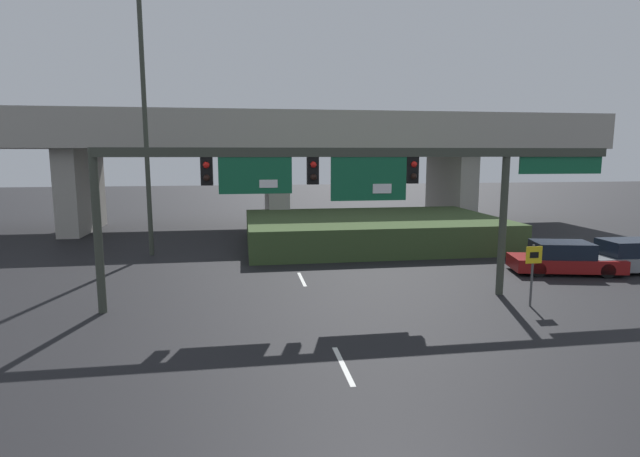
% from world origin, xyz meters
% --- Properties ---
extents(lane_markings, '(0.14, 38.15, 0.01)m').
position_xyz_m(lane_markings, '(0.00, 14.38, 0.00)').
color(lane_markings, silver).
rests_on(lane_markings, ground).
extents(signal_gantry, '(18.59, 0.44, 5.57)m').
position_xyz_m(signal_gantry, '(1.37, 10.91, 4.60)').
color(signal_gantry, '#383D33').
rests_on(signal_gantry, ground).
extents(speed_limit_sign, '(0.60, 0.11, 2.21)m').
position_xyz_m(speed_limit_sign, '(7.57, 9.33, 1.45)').
color(speed_limit_sign, '#4C4C4C').
rests_on(speed_limit_sign, ground).
extents(highway_light_pole_near, '(0.70, 0.36, 16.32)m').
position_xyz_m(highway_light_pole_near, '(-7.30, 20.75, 8.54)').
color(highway_light_pole_near, '#383D33').
rests_on(highway_light_pole_near, ground).
extents(overpass_bridge, '(47.49, 8.43, 8.16)m').
position_xyz_m(overpass_bridge, '(0.00, 30.08, 5.77)').
color(overpass_bridge, '#A39E93').
rests_on(overpass_bridge, ground).
extents(grass_embankment, '(14.71, 9.76, 1.64)m').
position_xyz_m(grass_embankment, '(5.15, 22.23, 0.82)').
color(grass_embankment, '#384C28').
rests_on(grass_embankment, ground).
extents(parked_sedan_near_right, '(5.00, 2.88, 1.43)m').
position_xyz_m(parked_sedan_near_right, '(11.85, 13.70, 0.66)').
color(parked_sedan_near_right, maroon).
rests_on(parked_sedan_near_right, ground).
extents(parked_sedan_mid_right, '(4.61, 1.97, 1.48)m').
position_xyz_m(parked_sedan_mid_right, '(15.06, 13.48, 0.68)').
color(parked_sedan_mid_right, gray).
rests_on(parked_sedan_mid_right, ground).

